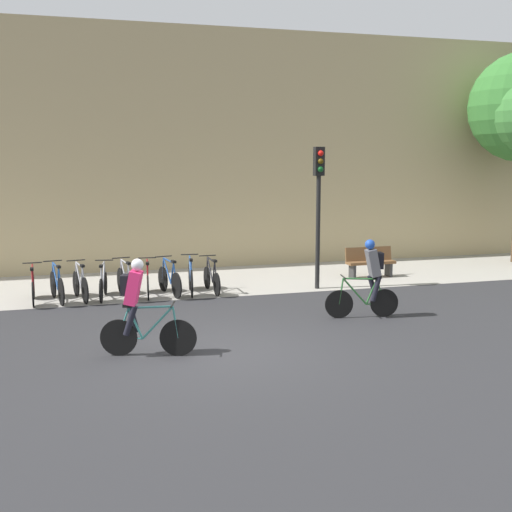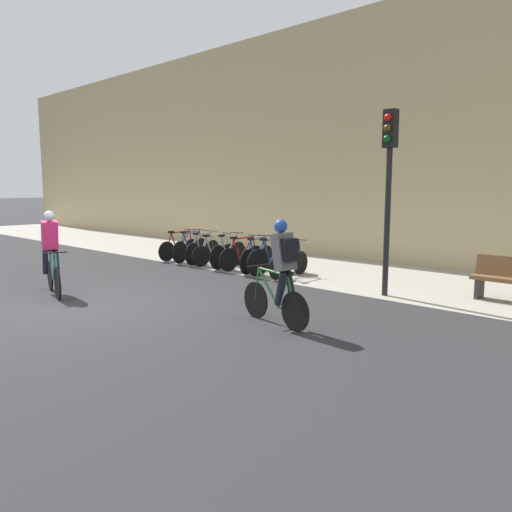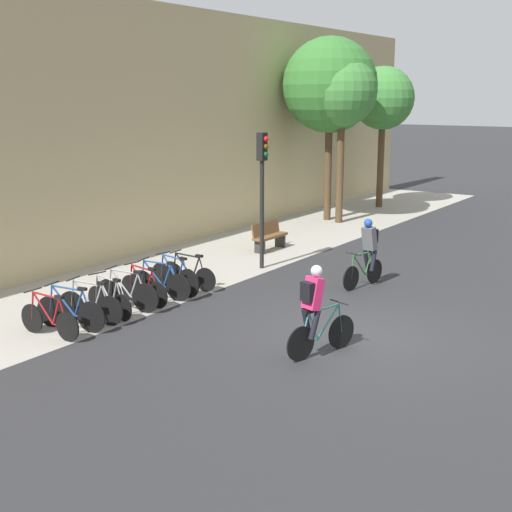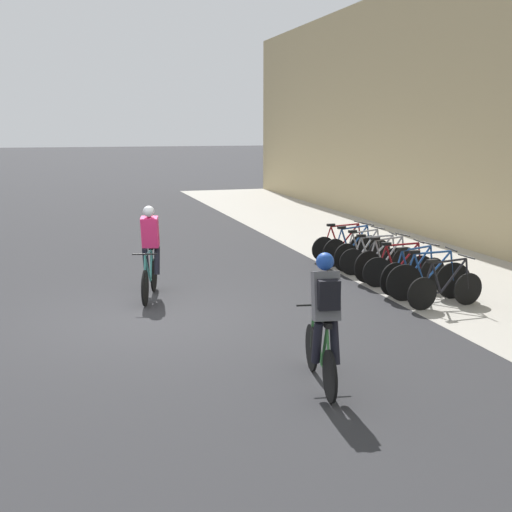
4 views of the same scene
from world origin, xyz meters
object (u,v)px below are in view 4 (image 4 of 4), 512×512
parked_bike_8 (445,287)px  parked_bike_1 (352,248)px  parked_bike_6 (413,273)px  parked_bike_3 (374,258)px  parked_bike_4 (386,262)px  parked_bike_5 (399,268)px  parked_bike_0 (342,245)px  parked_bike_2 (363,253)px  cyclist_pink (150,248)px  parked_bike_7 (429,279)px  cyclist_grey (324,318)px

parked_bike_8 → parked_bike_1: bearing=180.0°
parked_bike_1 → parked_bike_8: size_ratio=1.05×
parked_bike_6 → parked_bike_3: bearing=-180.0°
parked_bike_3 → parked_bike_6: bearing=0.0°
parked_bike_4 → parked_bike_5: parked_bike_4 is taller
parked_bike_1 → parked_bike_5: parked_bike_1 is taller
parked_bike_0 → parked_bike_2: (1.12, 0.00, 0.01)m
parked_bike_6 → cyclist_pink: bearing=-104.5°
parked_bike_7 → parked_bike_8: size_ratio=1.06×
parked_bike_7 → parked_bike_8: (0.56, -0.00, -0.03)m
cyclist_pink → cyclist_grey: bearing=15.1°
parked_bike_2 → parked_bike_4: parked_bike_4 is taller
cyclist_pink → parked_bike_0: size_ratio=1.08×
parked_bike_4 → parked_bike_7: bearing=0.0°
parked_bike_0 → parked_bike_2: bearing=0.1°
parked_bike_3 → cyclist_grey: bearing=-32.6°
cyclist_pink → parked_bike_0: 5.45m
parked_bike_2 → parked_bike_3: bearing=-0.1°
parked_bike_8 → parked_bike_4: bearing=180.0°
cyclist_grey → parked_bike_7: cyclist_grey is taller
parked_bike_2 → parked_bike_8: 3.35m
parked_bike_7 → parked_bike_8: parked_bike_7 is taller
parked_bike_1 → parked_bike_2: 0.56m
parked_bike_1 → parked_bike_0: bearing=-179.9°
parked_bike_4 → parked_bike_6: 1.12m
cyclist_grey → parked_bike_8: (-2.82, 3.60, -0.57)m
cyclist_grey → parked_bike_1: cyclist_grey is taller
parked_bike_3 → parked_bike_6: (1.68, 0.00, 0.02)m
parked_bike_3 → parked_bike_0: bearing=-180.0°
cyclist_pink → cyclist_grey: (5.24, 1.42, 0.00)m
parked_bike_4 → parked_bike_2: bearing=-180.0°
parked_bike_7 → parked_bike_2: bearing=-180.0°
cyclist_pink → parked_bike_1: 5.26m
parked_bike_1 → parked_bike_4: parked_bike_4 is taller
cyclist_pink → parked_bike_4: bearing=87.9°
parked_bike_2 → parked_bike_5: 1.68m
parked_bike_1 → parked_bike_2: size_ratio=1.05×
parked_bike_1 → parked_bike_4: bearing=0.0°
parked_bike_0 → parked_bike_8: bearing=0.0°
parked_bike_0 → parked_bike_4: 2.24m
cyclist_pink → parked_bike_6: 5.21m
parked_bike_4 → cyclist_pink: bearing=-92.1°
parked_bike_2 → cyclist_pink: bearing=-79.4°
parked_bike_3 → parked_bike_5: 1.12m
parked_bike_2 → parked_bike_6: (2.24, -0.00, 0.00)m
parked_bike_4 → parked_bike_8: size_ratio=1.03×
cyclist_grey → parked_bike_7: bearing=133.2°
parked_bike_4 → parked_bike_1: bearing=-180.0°
parked_bike_6 → parked_bike_7: 0.56m
parked_bike_1 → parked_bike_3: (1.12, -0.00, -0.02)m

